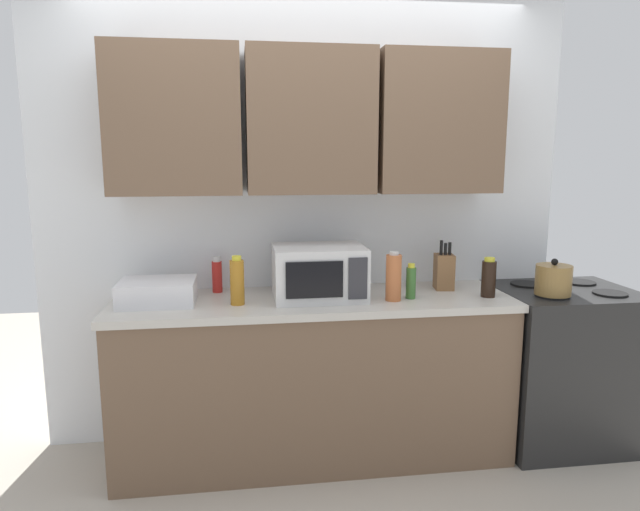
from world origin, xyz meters
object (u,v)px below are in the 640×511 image
kettle (553,280)px  microwave (319,272)px  stove_range (561,365)px  bottle_green_oil (411,282)px  bottle_red_sauce (217,275)px  knife_block (444,271)px  bottle_spice_jar (394,277)px  bottle_amber_vinegar (237,281)px  bottle_soy_dark (489,278)px  dish_rack (158,292)px

kettle → microwave: size_ratio=0.41×
stove_range → bottle_green_oil: 1.08m
stove_range → bottle_red_sauce: (-1.96, 0.22, 0.54)m
knife_block → bottle_spice_jar: knife_block is taller
bottle_amber_vinegar → bottle_green_oil: 0.91m
bottle_green_oil → bottle_red_sauce: size_ratio=0.94×
bottle_soy_dark → bottle_red_sauce: 1.48m
kettle → bottle_soy_dark: size_ratio=0.92×
bottle_soy_dark → dish_rack: bearing=176.4°
microwave → bottle_green_oil: microwave is taller
stove_range → bottle_spice_jar: (-1.04, -0.09, 0.57)m
microwave → bottle_amber_vinegar: (-0.43, -0.07, -0.02)m
stove_range → kettle: 0.58m
knife_block → bottle_amber_vinegar: (-1.16, -0.18, 0.02)m
microwave → bottle_soy_dark: 0.91m
bottle_amber_vinegar → stove_range: bearing=1.9°
bottle_green_oil → bottle_spice_jar: 0.11m
knife_block → bottle_amber_vinegar: bearing=-171.3°
dish_rack → bottle_red_sauce: 0.36m
microwave → knife_block: bearing=8.1°
knife_block → bottle_spice_jar: size_ratio=1.09×
microwave → bottle_green_oil: size_ratio=2.54×
bottle_green_oil → bottle_red_sauce: 1.06m
bottle_amber_vinegar → bottle_green_oil: (0.91, -0.00, -0.03)m
knife_block → bottle_amber_vinegar: size_ratio=1.12×
dish_rack → bottle_spice_jar: bearing=-5.3°
bottle_soy_dark → bottle_spice_jar: (-0.53, -0.00, 0.02)m
bottle_amber_vinegar → bottle_red_sauce: (-0.11, 0.29, -0.02)m
bottle_amber_vinegar → bottle_spice_jar: (0.81, -0.03, 0.00)m
bottle_red_sauce → bottle_soy_dark: bearing=-12.2°
bottle_red_sauce → kettle: bearing=-11.5°
bottle_soy_dark → bottle_spice_jar: 0.53m
bottle_amber_vinegar → knife_block: bearing=8.7°
bottle_green_oil → dish_rack: bearing=176.3°
microwave → bottle_spice_jar: microwave is taller
bottle_red_sauce → bottle_spice_jar: bearing=-19.0°
kettle → bottle_red_sauce: (-1.79, 0.36, 0.00)m
bottle_green_oil → kettle: bearing=-5.5°
stove_range → bottle_amber_vinegar: 1.94m
kettle → knife_block: knife_block is taller
bottle_amber_vinegar → bottle_green_oil: bottle_amber_vinegar is taller
kettle → bottle_spice_jar: bottle_spice_jar is taller
microwave → bottle_amber_vinegar: size_ratio=1.91×
kettle → bottle_spice_jar: bearing=177.0°
knife_block → bottle_soy_dark: knife_block is taller
microwave → bottle_red_sauce: size_ratio=2.40×
knife_block → bottle_soy_dark: size_ratio=1.32×
bottle_green_oil → bottle_red_sauce: bearing=164.2°
kettle → bottle_spice_jar: 0.87m
stove_range → bottle_green_oil: size_ratio=4.83×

